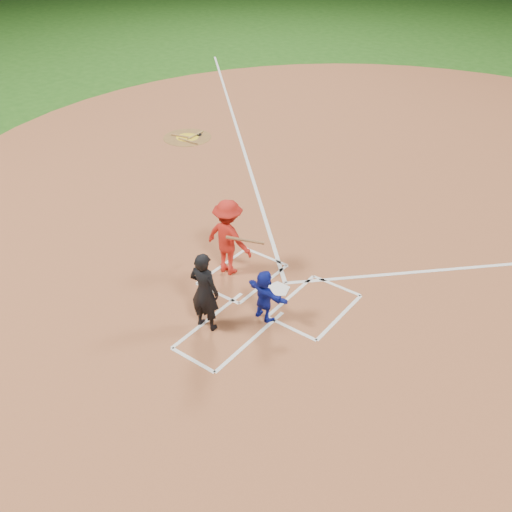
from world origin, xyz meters
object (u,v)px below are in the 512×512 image
Objects in this scene: on_deck_circle at (187,137)px; catcher at (264,295)px; home_plate at (278,289)px; umpire at (204,291)px; batter_at_plate at (228,237)px.

on_deck_circle is 10.31m from catcher.
home_plate is 9.45m from on_deck_circle.
umpire reaches higher than catcher.
catcher reaches higher than home_plate.
home_plate is at bearing -35.06° from on_deck_circle.
on_deck_circle is (-7.73, 5.43, -0.00)m from home_plate.
batter_at_plate reaches higher than umpire.
on_deck_circle is at bearing 139.36° from batter_at_plate.
umpire is 0.96× the size of batter_at_plate.
home_plate is at bearing 3.35° from batter_at_plate.
batter_at_plate is (6.41, -5.51, 0.91)m from on_deck_circle.
batter_at_plate reaches higher than on_deck_circle.
home_plate is 0.33× the size of batter_at_plate.
catcher is (0.34, -0.96, 0.57)m from home_plate.
home_plate reaches higher than on_deck_circle.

